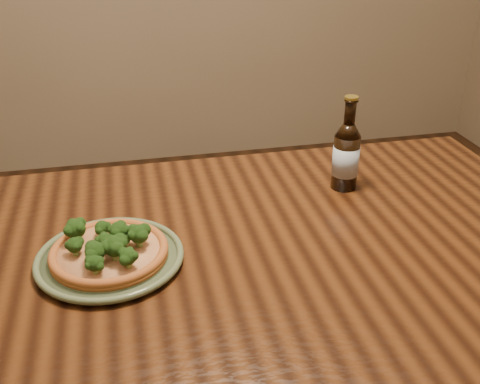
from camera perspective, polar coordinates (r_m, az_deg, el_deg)
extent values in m
cube|color=#40200D|center=(1.13, -3.24, -7.03)|extent=(1.60, 0.90, 0.04)
cylinder|color=#40200D|center=(1.87, 17.81, -6.86)|extent=(0.07, 0.07, 0.71)
cylinder|color=#566646|center=(1.12, -13.05, -6.70)|extent=(0.26, 0.26, 0.01)
torus|color=#566646|center=(1.12, -13.09, -6.41)|extent=(0.29, 0.29, 0.01)
torus|color=#566646|center=(1.12, -13.08, -6.45)|extent=(0.23, 0.23, 0.01)
cylinder|color=#AC5C26|center=(1.11, -13.12, -6.19)|extent=(0.22, 0.22, 0.01)
torus|color=#AC5C26|center=(1.11, -13.16, -5.85)|extent=(0.23, 0.23, 0.02)
cylinder|color=#F6D896|center=(1.11, -13.16, -5.85)|extent=(0.19, 0.19, 0.01)
sphere|color=#2C581B|center=(1.10, -13.57, -4.80)|extent=(0.03, 0.03, 0.03)
sphere|color=#2C581B|center=(1.13, -16.37, -3.61)|extent=(0.05, 0.05, 0.04)
sphere|color=#2C581B|center=(1.04, -14.57, -7.04)|extent=(0.04, 0.04, 0.03)
sphere|color=#2C581B|center=(1.06, -14.51, -5.87)|extent=(0.05, 0.05, 0.04)
sphere|color=#2C581B|center=(1.09, -12.14, -4.87)|extent=(0.04, 0.04, 0.03)
sphere|color=#2C581B|center=(1.04, -11.32, -6.48)|extent=(0.04, 0.04, 0.03)
sphere|color=#2C581B|center=(1.09, -10.25, -4.21)|extent=(0.05, 0.05, 0.04)
sphere|color=#2C581B|center=(1.14, -13.83, -3.54)|extent=(0.04, 0.04, 0.03)
sphere|color=#2C581B|center=(1.11, -12.22, -3.83)|extent=(0.04, 0.04, 0.04)
sphere|color=#2C581B|center=(1.06, -12.65, -5.41)|extent=(0.05, 0.05, 0.04)
sphere|color=#2C581B|center=(1.10, -16.48, -5.20)|extent=(0.04, 0.04, 0.03)
cylinder|color=black|center=(1.36, 10.65, 3.01)|extent=(0.06, 0.06, 0.13)
cone|color=black|center=(1.33, 10.96, 6.22)|extent=(0.06, 0.06, 0.03)
cylinder|color=black|center=(1.31, 11.14, 8.03)|extent=(0.03, 0.03, 0.06)
torus|color=black|center=(1.30, 11.24, 9.09)|extent=(0.03, 0.03, 0.00)
cylinder|color=#A58C33|center=(1.30, 11.27, 9.38)|extent=(0.03, 0.03, 0.01)
cylinder|color=#B0C1D5|center=(1.36, 10.67, 3.18)|extent=(0.06, 0.06, 0.07)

